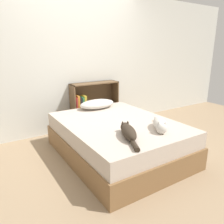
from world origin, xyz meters
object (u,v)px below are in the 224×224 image
object	(u,v)px
cat_light	(160,124)
bookshelf	(92,105)
pillow	(97,104)
cat_dark	(128,132)
bed	(117,138)

from	to	relation	value
cat_light	bookshelf	world-z (taller)	bookshelf
pillow	cat_light	xyz separation A→B (m)	(0.18, -1.31, -0.01)
cat_dark	bed	bearing A→B (deg)	1.82
bed	cat_light	xyz separation A→B (m)	(0.27, -0.55, 0.33)
bed	cat_light	bearing A→B (deg)	-63.76
bed	pillow	bearing A→B (deg)	83.14
cat_light	cat_dark	bearing A→B (deg)	-55.53
cat_light	cat_dark	size ratio (longest dim) A/B	0.83
bed	cat_dark	world-z (taller)	cat_dark
bed	bookshelf	world-z (taller)	bookshelf
bed	pillow	size ratio (longest dim) A/B	3.11
pillow	cat_light	world-z (taller)	cat_light
bed	bookshelf	distance (m)	1.24
pillow	cat_dark	size ratio (longest dim) A/B	1.04
bed	pillow	xyz separation A→B (m)	(0.09, 0.76, 0.33)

